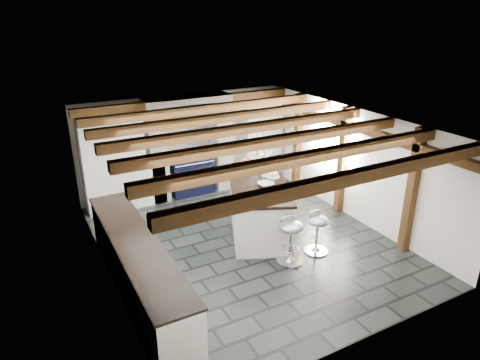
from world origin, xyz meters
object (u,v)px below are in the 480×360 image
kitchen_island (258,208)px  range_cooker (191,174)px  bar_stool_far (291,234)px  bar_stool_near (317,227)px

kitchen_island → range_cooker: bearing=124.1°
range_cooker → kitchen_island: bearing=-80.3°
bar_stool_far → bar_stool_near: bearing=13.5°
range_cooker → bar_stool_far: bearing=-84.4°
bar_stool_near → kitchen_island: bearing=121.4°
range_cooker → bar_stool_far: (0.35, -3.63, 0.07)m
range_cooker → bar_stool_near: bearing=-75.1°
bar_stool_far → range_cooker: bearing=104.7°
kitchen_island → bar_stool_far: 1.19m
kitchen_island → bar_stool_near: size_ratio=2.90×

